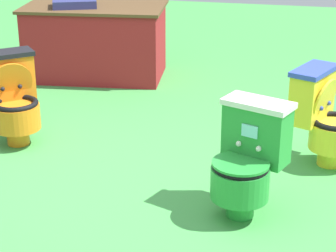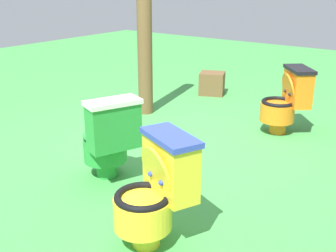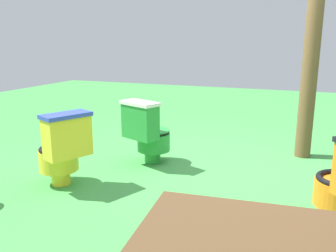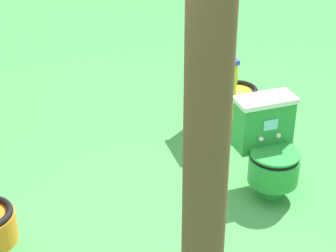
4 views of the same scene
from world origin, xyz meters
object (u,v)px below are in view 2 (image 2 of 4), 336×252
at_px(wooden_post, 144,20).
at_px(toilet_orange, 287,100).
at_px(toilet_green, 109,138).
at_px(small_crate, 212,83).
at_px(toilet_yellow, 156,190).

bearing_deg(wooden_post, toilet_orange, 101.79).
distance_m(toilet_green, wooden_post, 2.02).
bearing_deg(toilet_orange, small_crate, 18.03).
bearing_deg(small_crate, wooden_post, -9.62).
bearing_deg(toilet_orange, toilet_yellow, 142.36).
bearing_deg(small_crate, toilet_green, 14.22).
xyz_separation_m(toilet_orange, small_crate, (-0.90, -1.47, -0.21)).
height_order(toilet_green, toilet_yellow, same).
relative_size(toilet_green, toilet_yellow, 1.00).
distance_m(toilet_green, small_crate, 2.96).
xyz_separation_m(toilet_orange, wooden_post, (0.35, -1.68, 0.77)).
height_order(toilet_orange, wooden_post, wooden_post).
bearing_deg(toilet_green, toilet_yellow, -96.84).
height_order(toilet_orange, small_crate, toilet_orange).
xyz_separation_m(toilet_yellow, wooden_post, (-2.08, -1.81, 0.77)).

